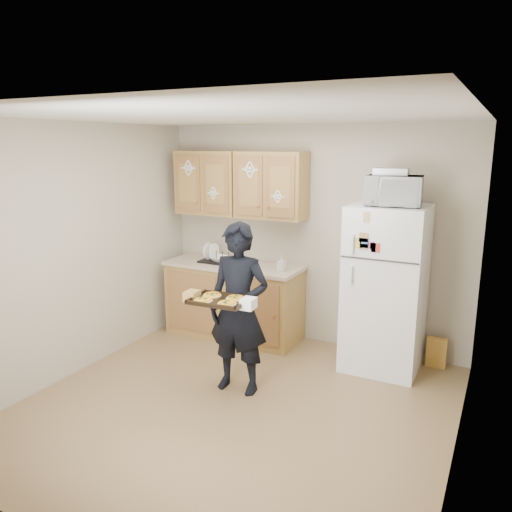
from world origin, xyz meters
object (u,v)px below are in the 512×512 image
object	(u,v)px
refrigerator	(385,288)
baking_tray	(219,301)
microwave	(394,191)
dish_rack	(216,256)
person	(239,309)

from	to	relation	value
refrigerator	baking_tray	xyz separation A→B (m)	(-1.11, -1.41, 0.11)
microwave	dish_rack	world-z (taller)	microwave
baking_tray	dish_rack	xyz separation A→B (m)	(-0.91, 1.43, 0.01)
baking_tray	microwave	size ratio (longest dim) A/B	0.93
baking_tray	refrigerator	bearing A→B (deg)	47.78
refrigerator	microwave	xyz separation A→B (m)	(0.04, -0.05, 0.99)
refrigerator	microwave	distance (m)	1.00
person	refrigerator	bearing A→B (deg)	41.58
person	microwave	world-z (taller)	microwave
microwave	dish_rack	size ratio (longest dim) A/B	1.39
baking_tray	microwave	world-z (taller)	microwave
person	baking_tray	world-z (taller)	person
person	dish_rack	distance (m)	1.48
baking_tray	dish_rack	world-z (taller)	dish_rack
refrigerator	dish_rack	world-z (taller)	refrigerator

